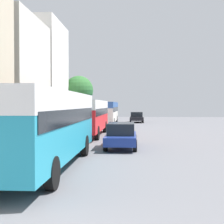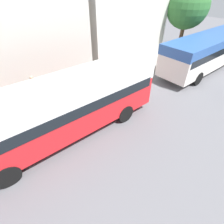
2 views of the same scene
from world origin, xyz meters
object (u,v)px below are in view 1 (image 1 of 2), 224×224
(bus_lead, at_px, (42,119))
(pedestrian_near_curb, at_px, (40,123))
(car_far_curb, at_px, (121,135))
(bus_following, at_px, (87,113))
(bus_third_in_line, at_px, (106,110))
(car_crossing, at_px, (137,117))

(bus_lead, bearing_deg, pedestrian_near_curb, 107.31)
(car_far_curb, bearing_deg, bus_following, -66.68)
(bus_lead, height_order, bus_following, bus_lead)
(car_far_curb, bearing_deg, bus_lead, 64.05)
(bus_lead, relative_size, bus_following, 1.03)
(bus_following, relative_size, car_far_curb, 2.25)
(pedestrian_near_curb, bearing_deg, bus_third_in_line, 72.65)
(bus_lead, height_order, bus_third_in_line, bus_lead)
(bus_third_in_line, relative_size, car_far_curb, 2.42)
(car_crossing, height_order, car_far_curb, car_crossing)
(bus_lead, xyz_separation_m, pedestrian_near_curb, (-3.99, 12.81, -0.96))
(bus_lead, xyz_separation_m, car_far_curb, (2.88, 5.92, -1.20))
(bus_lead, bearing_deg, bus_third_in_line, 89.61)
(bus_lead, distance_m, bus_third_in_line, 26.14)
(bus_lead, xyz_separation_m, bus_following, (-0.11, 12.85, -0.10))
(bus_third_in_line, bearing_deg, bus_following, -91.22)
(car_far_curb, height_order, pedestrian_near_curb, pedestrian_near_curb)
(bus_lead, relative_size, bus_third_in_line, 0.96)
(car_crossing, bearing_deg, pedestrian_near_curb, -112.69)
(pedestrian_near_curb, bearing_deg, car_crossing, 67.31)
(bus_lead, height_order, car_crossing, bus_lead)
(car_far_curb, relative_size, pedestrian_near_curb, 2.65)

